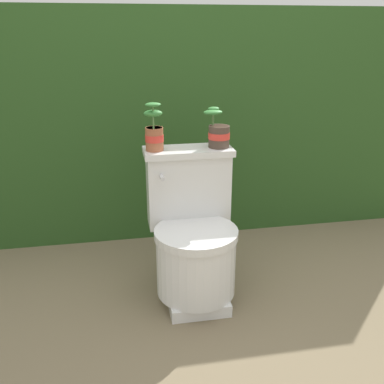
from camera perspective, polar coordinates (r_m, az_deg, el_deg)
The scene contains 5 objects.
ground_plane at distance 2.15m, azimuth 2.23°, elevation -13.59°, with size 12.00×12.00×0.00m, color #75664C.
hedge_backdrop at distance 2.97m, azimuth -2.52°, elevation 10.20°, with size 3.36×0.96×1.34m.
toilet at distance 2.02m, azimuth 0.18°, elevation -6.15°, with size 0.42×0.48×0.70m.
potted_plant_left at distance 1.95m, azimuth -5.07°, elevation 7.79°, with size 0.09×0.10×0.22m.
potted_plant_midleft at distance 2.01m, azimuth 3.54°, elevation 7.85°, with size 0.12×0.11×0.18m.
Camera 1 is at (-0.40, -1.73, 1.21)m, focal length 40.00 mm.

